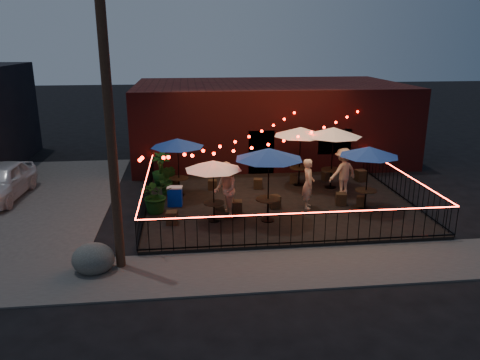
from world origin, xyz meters
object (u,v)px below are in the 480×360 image
object	(u,v)px
utility_pole	(110,128)
cafe_table_1	(177,143)
cafe_table_0	(213,166)
cafe_table_2	(269,155)
cooler	(175,196)
cafe_table_3	(301,132)
cafe_table_4	(369,152)
cafe_table_5	(334,133)
boulder	(93,259)

from	to	relation	value
utility_pole	cafe_table_1	bearing A→B (deg)	74.72
utility_pole	cafe_table_0	distance (m)	4.43
cafe_table_0	cafe_table_2	size ratio (longest dim) A/B	0.87
cafe_table_1	cooler	world-z (taller)	cafe_table_1
cafe_table_2	cafe_table_3	bearing A→B (deg)	62.67
utility_pole	cooler	distance (m)	5.93
cafe_table_1	cafe_table_4	bearing A→B (deg)	-19.42
cafe_table_1	cafe_table_3	bearing A→B (deg)	8.87
cafe_table_2	cafe_table_5	world-z (taller)	cafe_table_5
cafe_table_5	utility_pole	bearing A→B (deg)	-142.51
cafe_table_4	cooler	xyz separation A→B (m)	(-7.03, 1.16, -1.79)
cafe_table_0	cafe_table_5	xyz separation A→B (m)	(5.18, 3.28, 0.39)
cafe_table_5	boulder	distance (m)	10.99
utility_pole	cooler	size ratio (longest dim) A/B	10.62
cafe_table_5	boulder	bearing A→B (deg)	-143.89
cafe_table_2	cafe_table_3	xyz separation A→B (m)	(2.06, 3.98, -0.05)
utility_pole	boulder	world-z (taller)	utility_pole
cafe_table_0	cafe_table_4	size ratio (longest dim) A/B	1.04
cafe_table_1	cafe_table_0	bearing A→B (deg)	-67.73
cafe_table_0	cafe_table_3	world-z (taller)	cafe_table_3
cooler	cafe_table_4	bearing A→B (deg)	-3.28
cafe_table_3	cafe_table_0	bearing A→B (deg)	-135.90
cafe_table_3	cooler	world-z (taller)	cafe_table_3
cafe_table_2	cooler	distance (m)	4.25
cafe_table_2	cafe_table_3	distance (m)	4.48
cafe_table_1	cafe_table_3	size ratio (longest dim) A/B	0.98
cafe_table_3	cooler	distance (m)	6.00
utility_pole	cafe_table_3	world-z (taller)	utility_pole
cafe_table_0	cafe_table_4	bearing A→B (deg)	5.71
utility_pole	cooler	xyz separation A→B (m)	(1.46, 4.59, -3.47)
cafe_table_3	cafe_table_4	distance (m)	3.67
utility_pole	cafe_table_2	world-z (taller)	utility_pole
cafe_table_2	cafe_table_4	xyz separation A→B (m)	(3.80, 0.75, -0.19)
cafe_table_0	boulder	size ratio (longest dim) A/B	2.42
cafe_table_0	boulder	distance (m)	4.99
cafe_table_0	cafe_table_4	distance (m)	5.69
cafe_table_2	cooler	bearing A→B (deg)	149.43
cafe_table_4	cooler	bearing A→B (deg)	170.61
cafe_table_4	cafe_table_5	bearing A→B (deg)	100.08
cafe_table_5	cafe_table_2	bearing A→B (deg)	-133.79
cafe_table_5	cafe_table_4	bearing A→B (deg)	-79.92
cooler	cafe_table_2	bearing A→B (deg)	-24.47
cafe_table_3	boulder	size ratio (longest dim) A/B	2.50
boulder	cafe_table_5	bearing A→B (deg)	36.11
utility_pole	cafe_table_3	size ratio (longest dim) A/B	3.13
cafe_table_1	cafe_table_5	bearing A→B (deg)	2.54
cafe_table_2	cafe_table_4	bearing A→B (deg)	11.13
boulder	cafe_table_3	bearing A→B (deg)	42.70
cafe_table_0	cafe_table_1	world-z (taller)	cafe_table_1
cafe_table_0	cafe_table_3	bearing A→B (deg)	44.10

